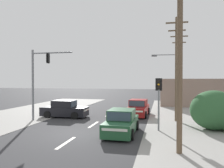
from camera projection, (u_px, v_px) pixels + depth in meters
ground_plane at (79, 134)px, 13.89m from camera, size 140.00×140.00×0.00m
lane_dash_near at (66, 143)px, 11.94m from camera, size 0.20×2.40×0.01m
lane_dash_mid at (94, 125)px, 16.81m from camera, size 0.20×2.40×0.01m
lane_dash_far at (109, 115)px, 21.69m from camera, size 0.20×2.40×0.01m
kerb_right_verge at (224, 134)px, 13.87m from camera, size 10.00×44.00×0.02m
kerb_left_verge at (7, 118)px, 19.65m from camera, size 8.00×40.00×0.02m
utility_pole_foreground_right at (177, 29)px, 10.08m from camera, size 3.78×0.51×10.81m
utility_pole_midground_right at (177, 67)px, 18.07m from camera, size 1.80×0.26×8.64m
utility_pole_background_right at (177, 69)px, 23.22m from camera, size 3.78×0.54×8.53m
traffic_signal_mast at (38, 75)px, 18.44m from camera, size 3.69×0.44×6.00m
pedestal_signal_right_kerb at (159, 95)px, 14.69m from camera, size 0.44×0.30×3.56m
roadside_bush at (216, 111)px, 14.93m from camera, size 3.33×2.86×2.73m
shopfront_wall_far at (210, 93)px, 27.06m from camera, size 12.00×1.00×3.60m
sedan_oncoming_near at (122, 123)px, 13.94m from camera, size 1.91×4.25×1.56m
sedan_crossing_left at (65, 109)px, 20.22m from camera, size 4.27×1.95×1.56m
sedan_oncoming_mid at (138, 108)px, 21.01m from camera, size 2.05×4.31×1.56m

